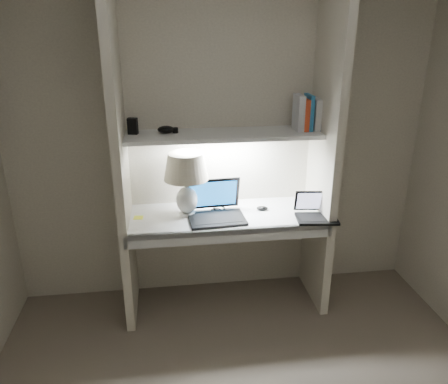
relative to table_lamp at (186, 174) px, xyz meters
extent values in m
cube|color=beige|center=(0.28, 0.25, 0.16)|extent=(3.20, 0.01, 2.50)
cube|color=beige|center=(-0.45, -0.03, 0.16)|extent=(0.06, 0.55, 2.50)
cube|color=beige|center=(1.01, -0.03, 0.16)|extent=(0.06, 0.55, 2.50)
cube|color=white|center=(0.28, -0.03, -0.34)|extent=(1.40, 0.55, 0.04)
cube|color=silver|center=(0.28, -0.29, -0.37)|extent=(1.46, 0.03, 0.10)
cube|color=silver|center=(0.28, 0.07, 0.26)|extent=(1.40, 0.36, 0.03)
cube|color=white|center=(0.28, 0.07, 0.24)|extent=(0.60, 0.04, 0.02)
cylinder|color=white|center=(0.00, 0.00, -0.31)|extent=(0.12, 0.12, 0.02)
ellipsoid|color=white|center=(0.00, 0.00, -0.20)|extent=(0.16, 0.16, 0.20)
cylinder|color=white|center=(0.00, 0.00, -0.08)|extent=(0.03, 0.03, 0.09)
sphere|color=#FFD899|center=(0.00, 0.00, 0.00)|extent=(0.05, 0.05, 0.05)
cube|color=black|center=(0.21, -0.13, -0.31)|extent=(0.42, 0.30, 0.02)
cube|color=black|center=(0.21, -0.13, -0.30)|extent=(0.35, 0.22, 0.00)
cube|color=black|center=(0.20, 0.04, -0.18)|extent=(0.40, 0.10, 0.25)
cube|color=blue|center=(0.20, 0.04, -0.18)|extent=(0.35, 0.08, 0.20)
cube|color=black|center=(0.92, -0.22, -0.31)|extent=(0.31, 0.23, 0.02)
cube|color=black|center=(0.92, -0.22, -0.30)|extent=(0.26, 0.17, 0.00)
cube|color=black|center=(0.94, -0.10, -0.22)|extent=(0.29, 0.09, 0.17)
cube|color=#ACAFD3|center=(0.94, -0.11, -0.22)|extent=(0.26, 0.07, 0.14)
cube|color=silver|center=(0.13, 0.20, -0.25)|extent=(0.11, 0.09, 0.14)
ellipsoid|color=black|center=(0.57, 0.01, -0.30)|extent=(0.09, 0.07, 0.03)
torus|color=black|center=(0.25, 0.07, -0.31)|extent=(0.12, 0.12, 0.01)
cube|color=yellow|center=(-0.36, -0.01, -0.32)|extent=(0.07, 0.07, 0.00)
cube|color=#BCBCBC|center=(1.03, 0.09, 0.39)|extent=(0.04, 0.17, 0.23)
cube|color=navy|center=(1.00, 0.09, 0.40)|extent=(0.05, 0.17, 0.26)
cube|color=silver|center=(0.96, 0.09, 0.39)|extent=(0.05, 0.17, 0.23)
cube|color=teal|center=(0.91, 0.09, 0.40)|extent=(0.03, 0.17, 0.26)
cube|color=red|center=(0.88, 0.09, 0.39)|extent=(0.04, 0.17, 0.23)
cube|color=silver|center=(0.83, 0.09, 0.40)|extent=(0.05, 0.17, 0.26)
cube|color=black|center=(-0.36, 0.11, 0.33)|extent=(0.08, 0.06, 0.11)
ellipsoid|color=black|center=(-0.13, 0.11, 0.30)|extent=(0.13, 0.10, 0.05)
camera|label=1|loc=(-0.13, -2.97, 1.00)|focal=35.00mm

